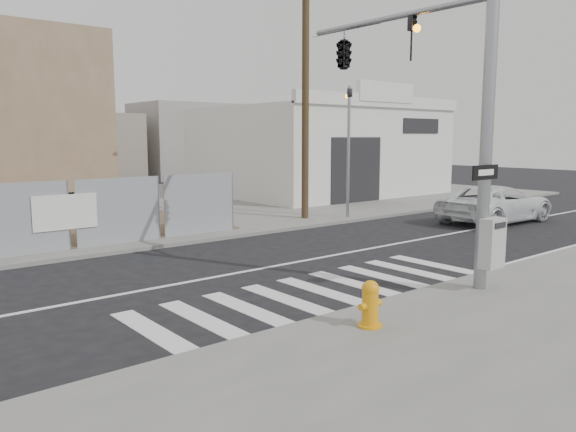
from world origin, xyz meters
TOP-DOWN VIEW (x-y plane):
  - ground at (0.00, 0.00)m, footprint 100.00×100.00m
  - sidewalk_far at (0.00, 14.00)m, footprint 50.00×20.00m
  - signal_pole at (2.49, -2.05)m, footprint 0.96×5.87m
  - far_signal_pole at (8.00, 4.60)m, footprint 0.16×0.20m
  - concrete_wall_right at (-0.50, 14.08)m, footprint 5.50×1.30m
  - auto_shop at (14.00, 12.97)m, footprint 12.00×10.20m
  - utility_pole_right at (6.50, 5.50)m, footprint 1.60×0.28m
  - fire_hydrant at (-1.16, -4.99)m, footprint 0.49×0.45m
  - suv at (12.13, 0.50)m, footprint 5.32×2.57m
  - traffic_cone_d at (0.51, 5.33)m, footprint 0.40×0.40m

SIDE VIEW (x-z plane):
  - ground at x=0.00m, z-range 0.00..0.00m
  - sidewalk_far at x=0.00m, z-range 0.00..0.12m
  - traffic_cone_d at x=0.51m, z-range 0.11..0.78m
  - fire_hydrant at x=-1.16m, z-range 0.11..0.92m
  - suv at x=12.13m, z-range 0.00..1.46m
  - auto_shop at x=14.00m, z-range -0.44..5.51m
  - concrete_wall_right at x=-0.50m, z-range -0.62..7.38m
  - far_signal_pole at x=8.00m, z-range 0.68..6.28m
  - signal_pole at x=2.49m, z-range 1.28..8.28m
  - utility_pole_right at x=6.50m, z-range 0.20..10.20m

